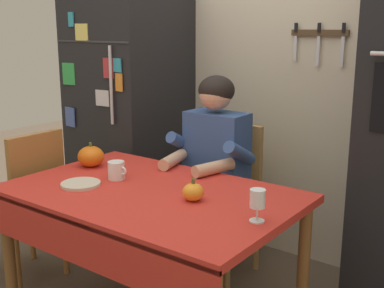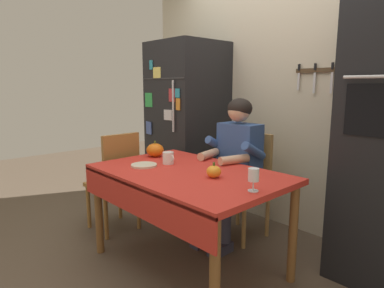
% 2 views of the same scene
% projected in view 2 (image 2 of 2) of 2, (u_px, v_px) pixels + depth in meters
% --- Properties ---
extents(ground_plane, '(10.00, 10.00, 0.00)m').
position_uv_depth(ground_plane, '(178.00, 270.00, 2.45)').
color(ground_plane, brown).
rests_on(ground_plane, ground).
extents(back_wall_assembly, '(3.70, 0.13, 2.60)m').
position_uv_depth(back_wall_assembly, '(290.00, 91.00, 3.09)').
color(back_wall_assembly, beige).
rests_on(back_wall_assembly, ground).
extents(refrigerator, '(0.68, 0.71, 1.80)m').
position_uv_depth(refrigerator, '(188.00, 127.00, 3.62)').
color(refrigerator, black).
rests_on(refrigerator, ground).
extents(dining_table, '(1.40, 0.90, 0.74)m').
position_uv_depth(dining_table, '(185.00, 183.00, 2.38)').
color(dining_table, brown).
rests_on(dining_table, ground).
extents(chair_behind_person, '(0.40, 0.40, 0.93)m').
position_uv_depth(chair_behind_person, '(247.00, 180.00, 2.98)').
color(chair_behind_person, tan).
rests_on(chair_behind_person, ground).
extents(seated_person, '(0.47, 0.55, 1.25)m').
position_uv_depth(seated_person, '(234.00, 158.00, 2.81)').
color(seated_person, '#38384C').
rests_on(seated_person, ground).
extents(chair_left_side, '(0.40, 0.40, 0.93)m').
position_uv_depth(chair_left_side, '(117.00, 178.00, 3.03)').
color(chair_left_side, '#9E6B33').
rests_on(chair_left_side, ground).
extents(coffee_mug, '(0.11, 0.09, 0.09)m').
position_uv_depth(coffee_mug, '(168.00, 158.00, 2.59)').
color(coffee_mug, white).
rests_on(coffee_mug, dining_table).
extents(wine_glass, '(0.06, 0.06, 0.14)m').
position_uv_depth(wine_glass, '(254.00, 176.00, 1.91)').
color(wine_glass, white).
rests_on(wine_glass, dining_table).
extents(pumpkin_large, '(0.10, 0.10, 0.10)m').
position_uv_depth(pumpkin_large, '(214.00, 172.00, 2.20)').
color(pumpkin_large, orange).
rests_on(pumpkin_large, dining_table).
extents(pumpkin_medium, '(0.15, 0.15, 0.14)m').
position_uv_depth(pumpkin_medium, '(155.00, 150.00, 2.85)').
color(pumpkin_medium, orange).
rests_on(pumpkin_medium, dining_table).
extents(serving_tray, '(0.20, 0.20, 0.02)m').
position_uv_depth(serving_tray, '(144.00, 165.00, 2.52)').
color(serving_tray, beige).
rests_on(serving_tray, dining_table).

